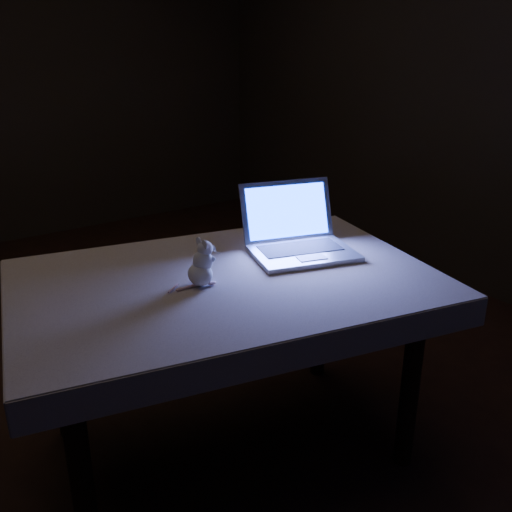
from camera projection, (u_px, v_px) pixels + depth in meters
floor at (139, 384)px, 2.72m from camera, size 5.00×5.00×0.00m
right_wall at (466, 81)px, 3.46m from camera, size 0.04×5.00×2.60m
table at (228, 368)px, 2.18m from camera, size 1.53×1.15×0.74m
tablecloth at (237, 289)px, 2.07m from camera, size 1.74×1.46×0.10m
laptop at (304, 224)px, 2.19m from camera, size 0.47×0.44×0.27m
plush_mouse at (200, 263)px, 1.95m from camera, size 0.16×0.16×0.17m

